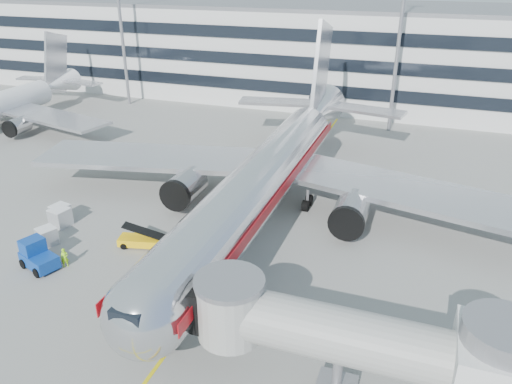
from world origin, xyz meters
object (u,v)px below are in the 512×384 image
(cargo_container_right, at_px, (61,213))
(cargo_container_left, at_px, (60,217))
(baggage_tug, at_px, (37,256))
(belt_loader, at_px, (143,240))
(ramp_worker, at_px, (65,258))
(main_jet, at_px, (269,172))
(cargo_container_front, at_px, (47,236))

(cargo_container_right, bearing_deg, cargo_container_left, -52.00)
(cargo_container_left, bearing_deg, baggage_tug, -64.74)
(belt_loader, bearing_deg, cargo_container_right, 171.45)
(ramp_worker, bearing_deg, main_jet, 11.76)
(cargo_container_left, bearing_deg, ramp_worker, -48.14)
(belt_loader, xyz_separation_m, cargo_container_front, (-7.89, -2.44, 0.18))
(baggage_tug, bearing_deg, cargo_container_left, 115.26)
(cargo_container_left, height_order, ramp_worker, cargo_container_left)
(baggage_tug, distance_m, cargo_container_left, 6.85)
(belt_loader, distance_m, cargo_container_right, 9.76)
(baggage_tug, height_order, cargo_container_front, baggage_tug)
(baggage_tug, relative_size, cargo_container_front, 1.89)
(belt_loader, height_order, ramp_worker, belt_loader)
(baggage_tug, relative_size, ramp_worker, 2.19)
(belt_loader, bearing_deg, ramp_worker, -130.92)
(main_jet, xyz_separation_m, cargo_container_left, (-17.14, -8.78, -3.40))
(cargo_container_right, bearing_deg, baggage_tug, -63.12)
(cargo_container_left, bearing_deg, main_jet, 27.14)
(main_jet, xyz_separation_m, cargo_container_right, (-17.76, -7.99, -3.45))
(main_jet, distance_m, cargo_container_front, 20.23)
(ramp_worker, bearing_deg, cargo_container_left, 94.37)
(main_jet, distance_m, belt_loader, 12.97)
(cargo_container_left, relative_size, ramp_worker, 1.15)
(baggage_tug, bearing_deg, cargo_container_right, 116.88)
(cargo_container_right, height_order, ramp_worker, ramp_worker)
(cargo_container_front, relative_size, ramp_worker, 1.16)
(main_jet, relative_size, cargo_container_left, 27.60)
(cargo_container_left, bearing_deg, belt_loader, -4.15)
(main_jet, distance_m, baggage_tug, 20.90)
(baggage_tug, bearing_deg, ramp_worker, 21.08)
(cargo_container_front, bearing_deg, ramp_worker, -32.16)
(cargo_container_left, xyz_separation_m, cargo_container_front, (1.14, -3.09, -0.08))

